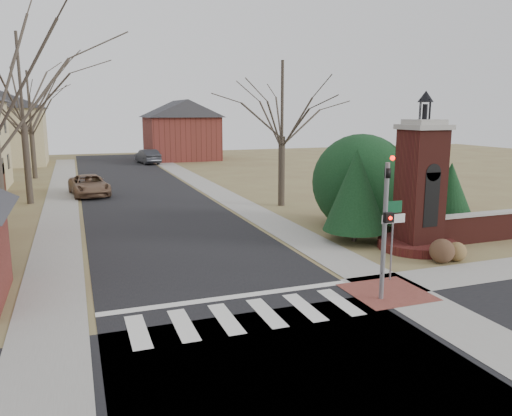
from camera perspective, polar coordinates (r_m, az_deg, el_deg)
name	(u,v)px	position (r m, az deg, el deg)	size (l,w,h in m)	color
ground	(256,327)	(13.67, 0.02, -13.49)	(120.00, 120.00, 0.00)	brown
main_street	(144,197)	(34.42, -12.69, 1.25)	(8.00, 70.00, 0.01)	black
cross_street	(305,384)	(11.21, 5.62, -19.38)	(120.00, 8.00, 0.01)	black
crosswalk_zone	(246,316)	(14.35, -1.10, -12.22)	(8.00, 2.20, 0.02)	silver
stop_bar	(231,297)	(15.67, -2.92, -10.17)	(8.00, 0.35, 0.02)	silver
sidewalk_right_main	(218,193)	(35.44, -4.33, 1.77)	(2.00, 60.00, 0.02)	gray
sidewalk_left	(61,202)	(34.16, -21.36, 0.69)	(2.00, 60.00, 0.02)	gray
curb_apron	(387,292)	(16.59, 14.75, -9.31)	(2.40, 2.40, 0.02)	brown
traffic_signal_pole	(386,217)	(15.27, 14.59, -1.00)	(0.28, 0.41, 4.50)	slate
sign_post	(393,225)	(17.26, 15.37, -1.84)	(0.90, 0.07, 2.75)	slate
brick_gate_monument	(420,198)	(21.60, 18.19, 1.11)	(3.20, 3.20, 6.47)	#511E18
brick_garden_wall	(500,225)	(24.89, 26.15, -1.76)	(7.50, 0.50, 1.30)	#511E18
house_distant_right	(181,129)	(60.96, -8.58, 8.96)	(8.80, 8.80, 7.30)	maroon
evergreen_near	(356,190)	(22.18, 11.34, 2.04)	(2.80, 2.80, 4.10)	#473D33
evergreen_mid	(403,176)	(24.96, 16.43, 3.48)	(3.40, 3.40, 4.70)	#473D33
evergreen_far	(450,192)	(25.54, 21.29, 1.75)	(2.40, 2.40, 3.30)	#473D33
evergreen_mass	(361,179)	(25.21, 11.90, 3.31)	(4.80, 4.80, 4.80)	black
bare_tree_1	(19,71)	(33.87, -25.46, 13.96)	(8.40, 8.40, 11.64)	#473D33
bare_tree_2	(28,95)	(46.81, -24.58, 11.68)	(7.35, 7.35, 10.19)	#473D33
bare_tree_3	(282,94)	(30.10, 3.02, 12.92)	(7.00, 7.00, 9.70)	#473D33
pickup_truck	(89,185)	(36.05, -18.53, 2.50)	(2.32, 5.04, 1.40)	brown
distant_car	(148,156)	(56.54, -12.29, 5.78)	(1.67, 4.79, 1.58)	#2C2E33
dry_shrub_left	(442,251)	(20.21, 20.49, -4.63)	(0.94, 0.94, 0.94)	#523825
dry_shrub_right	(457,252)	(20.68, 21.95, -4.65)	(0.74, 0.74, 0.74)	brown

